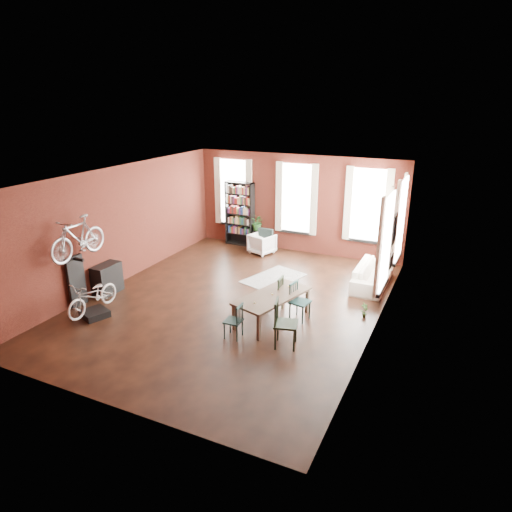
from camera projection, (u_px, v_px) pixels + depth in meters
The scene contains 19 objects.
room at pixel (253, 216), 11.28m from camera, with size 9.00×9.04×3.22m.
dining_table at pixel (272, 308), 10.52m from camera, with size 0.87×1.91×0.65m, color #48382B.
dining_chair_a at pixel (233, 321), 9.78m from camera, with size 0.36×0.36×0.78m, color #183431.
dining_chair_b at pixel (273, 294), 10.96m from camera, with size 0.42×0.42×0.90m, color black.
dining_chair_c at pixel (286, 324), 9.39m from camera, with size 0.47×0.47×1.03m, color black.
dining_chair_d at pixel (300, 302), 10.54m from camera, with size 0.42×0.42×0.90m, color #1A3A37.
bookshelf at pixel (240, 214), 15.67m from camera, with size 1.00×0.32×2.20m, color black.
white_armchair at pixel (262, 243), 15.01m from camera, with size 0.71×0.67×0.73m, color silver.
cream_sofa at pixel (373, 271), 12.47m from camera, with size 2.08×0.61×0.81m, color beige.
striped_rug at pixel (274, 278), 13.05m from camera, with size 1.11×1.78×0.01m, color black.
bike_trainer at pixel (95, 314), 10.78m from camera, with size 0.55×0.55×0.16m, color black.
bike_wall_rack at pixel (76, 281), 11.17m from camera, with size 0.16×0.60×1.30m, color black.
console_table at pixel (107, 279), 11.97m from camera, with size 0.40×0.80×0.80m, color black.
plant_stand at pixel (257, 239), 15.68m from camera, with size 0.29×0.29×0.59m, color black.
plant_by_sofa at pixel (380, 270), 13.29m from camera, with size 0.34×0.61×0.27m, color #2B5823.
plant_small at pixel (364, 315), 10.77m from camera, with size 0.19×0.36×0.13m, color #315C24.
bicycle_floor at pixel (91, 282), 10.47m from camera, with size 0.52×0.79×1.50m, color #BEB5AF.
bicycle_hung at pixel (76, 224), 10.57m from camera, with size 0.47×1.00×1.66m, color #A5A8AD.
plant_on_stand at pixel (258, 224), 15.52m from camera, with size 0.52×0.57×0.45m, color #285D25.
Camera 1 is at (4.96, -9.28, 4.98)m, focal length 32.00 mm.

